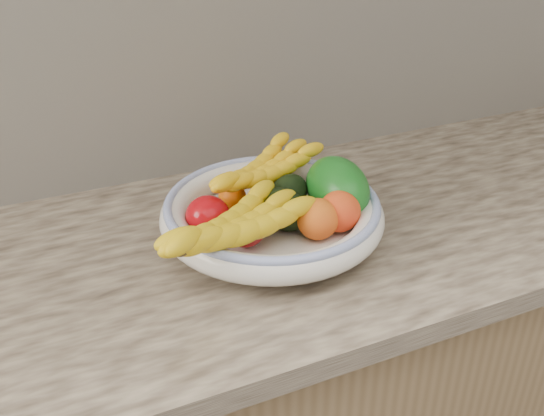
{
  "coord_description": "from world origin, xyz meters",
  "views": [
    {
      "loc": [
        -0.37,
        0.82,
        1.47
      ],
      "look_at": [
        0.0,
        1.66,
        0.96
      ],
      "focal_mm": 40.0,
      "sensor_mm": 36.0,
      "label": 1
    }
  ],
  "objects": [
    {
      "name": "green_mango",
      "position": [
        0.12,
        1.65,
        0.98
      ],
      "size": [
        0.13,
        0.15,
        0.13
      ],
      "primitive_type": "ellipsoid",
      "rotation": [
        0.0,
        0.31,
        -0.01
      ],
      "color": "#105914",
      "rests_on": "fruit_bowl"
    },
    {
      "name": "avocado_right",
      "position": [
        0.05,
        1.69,
        0.96
      ],
      "size": [
        0.11,
        0.11,
        0.06
      ],
      "primitive_type": "ellipsoid",
      "rotation": [
        0.0,
        0.0,
        -0.89
      ],
      "color": "black",
      "rests_on": "fruit_bowl"
    },
    {
      "name": "banana_bunch_back",
      "position": [
        0.02,
        1.74,
        0.99
      ],
      "size": [
        0.29,
        0.22,
        0.08
      ],
      "primitive_type": null,
      "rotation": [
        0.0,
        0.0,
        0.47
      ],
      "color": "yellow",
      "rests_on": "fruit_bowl"
    },
    {
      "name": "clementine_back_left",
      "position": [
        -0.04,
        1.74,
        0.95
      ],
      "size": [
        0.07,
        0.07,
        0.05
      ],
      "primitive_type": "ellipsoid",
      "rotation": [
        0.0,
        0.0,
        -0.34
      ],
      "color": "#EA6104",
      "rests_on": "fruit_bowl"
    },
    {
      "name": "banana_bunch_front",
      "position": [
        -0.1,
        1.58,
        0.98
      ],
      "size": [
        0.33,
        0.24,
        0.08
      ],
      "primitive_type": null,
      "rotation": [
        0.0,
        0.0,
        0.43
      ],
      "color": "yellow",
      "rests_on": "fruit_bowl"
    },
    {
      "name": "kitchen_counter",
      "position": [
        0.0,
        1.69,
        0.46
      ],
      "size": [
        2.44,
        0.66,
        1.4
      ],
      "color": "brown",
      "rests_on": "ground"
    },
    {
      "name": "peach_right",
      "position": [
        0.09,
        1.59,
        0.97
      ],
      "size": [
        0.08,
        0.08,
        0.07
      ],
      "primitive_type": "ellipsoid",
      "rotation": [
        0.0,
        0.0,
        -0.17
      ],
      "color": "orange",
      "rests_on": "fruit_bowl"
    },
    {
      "name": "fruit_bowl",
      "position": [
        0.0,
        1.66,
        0.95
      ],
      "size": [
        0.39,
        0.39,
        0.08
      ],
      "color": "silver",
      "rests_on": "kitchen_counter"
    },
    {
      "name": "peach_front",
      "position": [
        0.05,
        1.59,
        0.97
      ],
      "size": [
        0.08,
        0.08,
        0.07
      ],
      "primitive_type": "ellipsoid",
      "rotation": [
        0.0,
        0.0,
        -0.17
      ],
      "color": "orange",
      "rests_on": "fruit_bowl"
    },
    {
      "name": "tomato_near_left",
      "position": [
        -0.07,
        1.61,
        0.96
      ],
      "size": [
        0.08,
        0.08,
        0.06
      ],
      "primitive_type": "ellipsoid",
      "rotation": [
        0.0,
        0.0,
        -0.12
      ],
      "color": "#9E0A0F",
      "rests_on": "fruit_bowl"
    },
    {
      "name": "avocado_center",
      "position": [
        0.01,
        1.64,
        0.96
      ],
      "size": [
        0.11,
        0.12,
        0.07
      ],
      "primitive_type": "ellipsoid",
      "rotation": [
        0.0,
        0.0,
        0.39
      ],
      "color": "black",
      "rests_on": "fruit_bowl"
    },
    {
      "name": "clementine_back_right",
      "position": [
        0.03,
        1.78,
        0.95
      ],
      "size": [
        0.06,
        0.06,
        0.04
      ],
      "primitive_type": "ellipsoid",
      "rotation": [
        0.0,
        0.0,
        0.4
      ],
      "color": "#E65304",
      "rests_on": "fruit_bowl"
    },
    {
      "name": "tomato_left",
      "position": [
        -0.11,
        1.68,
        0.96
      ],
      "size": [
        0.09,
        0.09,
        0.07
      ],
      "primitive_type": "ellipsoid",
      "rotation": [
        0.0,
        0.0,
        0.17
      ],
      "color": "#AB060D",
      "rests_on": "fruit_bowl"
    }
  ]
}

